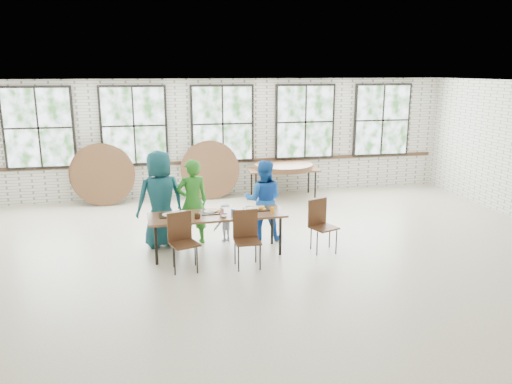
{
  "coord_description": "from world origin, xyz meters",
  "views": [
    {
      "loc": [
        -1.86,
        -8.21,
        3.21
      ],
      "look_at": [
        0.0,
        0.4,
        1.05
      ],
      "focal_mm": 35.0,
      "sensor_mm": 36.0,
      "label": 1
    }
  ],
  "objects_px": {
    "dining_table": "(217,217)",
    "chair_near_right": "(246,233)",
    "storage_table": "(283,171)",
    "chair_near_left": "(182,236)"
  },
  "relations": [
    {
      "from": "dining_table",
      "to": "chair_near_right",
      "type": "xyz_separation_m",
      "value": [
        0.4,
        -0.63,
        -0.13
      ]
    },
    {
      "from": "chair_near_right",
      "to": "storage_table",
      "type": "relative_size",
      "value": 0.52
    },
    {
      "from": "chair_near_left",
      "to": "chair_near_right",
      "type": "xyz_separation_m",
      "value": [
        1.06,
        -0.08,
        0.0
      ]
    },
    {
      "from": "dining_table",
      "to": "storage_table",
      "type": "relative_size",
      "value": 1.32
    },
    {
      "from": "dining_table",
      "to": "storage_table",
      "type": "xyz_separation_m",
      "value": [
        2.24,
        3.75,
        -0.0
      ]
    },
    {
      "from": "chair_near_right",
      "to": "storage_table",
      "type": "distance_m",
      "value": 4.75
    },
    {
      "from": "dining_table",
      "to": "storage_table",
      "type": "height_order",
      "value": "same"
    },
    {
      "from": "storage_table",
      "to": "chair_near_right",
      "type": "bearing_deg",
      "value": -110.09
    },
    {
      "from": "dining_table",
      "to": "chair_near_right",
      "type": "height_order",
      "value": "chair_near_right"
    },
    {
      "from": "chair_near_left",
      "to": "storage_table",
      "type": "distance_m",
      "value": 5.19
    }
  ]
}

